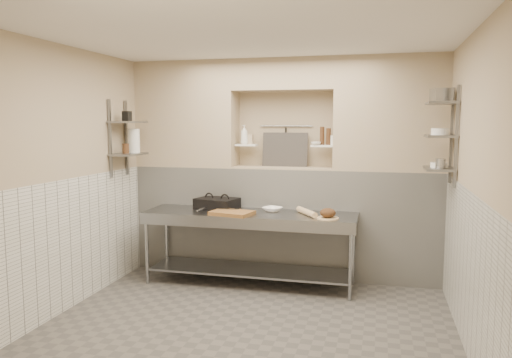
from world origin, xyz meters
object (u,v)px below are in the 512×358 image
(panini_press, at_px, (217,203))
(bottle_soap, at_px, (244,135))
(mixing_bowl, at_px, (272,209))
(bread_loaf, at_px, (328,213))
(cutting_board, at_px, (232,213))
(bowl_alcove, at_px, (316,143))
(prep_table, at_px, (249,233))
(jug_left, at_px, (134,141))
(rolling_pin, at_px, (307,212))

(panini_press, bearing_deg, bottle_soap, 68.96)
(mixing_bowl, xyz_separation_m, bread_loaf, (0.71, -0.30, 0.04))
(cutting_board, bearing_deg, bowl_alcove, 37.67)
(prep_table, height_order, mixing_bowl, mixing_bowl)
(mixing_bowl, bearing_deg, bottle_soap, 139.62)
(cutting_board, xyz_separation_m, jug_left, (-1.36, 0.18, 0.84))
(rolling_pin, xyz_separation_m, jug_left, (-2.23, -0.01, 0.83))
(cutting_board, distance_m, bread_loaf, 1.14)
(prep_table, distance_m, cutting_board, 0.37)
(bottle_soap, bearing_deg, prep_table, -68.84)
(jug_left, bearing_deg, panini_press, 9.01)
(cutting_board, relative_size, bread_loaf, 2.65)
(rolling_pin, xyz_separation_m, bowl_alcove, (0.04, 0.50, 0.80))
(cutting_board, height_order, jug_left, jug_left)
(panini_press, distance_m, rolling_pin, 1.18)
(rolling_pin, relative_size, bowl_alcove, 3.68)
(mixing_bowl, bearing_deg, panini_press, 177.92)
(cutting_board, xyz_separation_m, bread_loaf, (1.14, 0.02, 0.05))
(cutting_board, relative_size, mixing_bowl, 2.09)
(cutting_board, relative_size, bottle_soap, 1.92)
(bread_loaf, distance_m, bowl_alcove, 1.05)
(bottle_soap, bearing_deg, panini_press, -124.94)
(jug_left, bearing_deg, rolling_pin, 0.37)
(mixing_bowl, relative_size, jug_left, 0.76)
(prep_table, relative_size, rolling_pin, 5.59)
(panini_press, distance_m, jug_left, 1.33)
(bottle_soap, xyz_separation_m, jug_left, (-1.32, -0.54, -0.07))
(mixing_bowl, bearing_deg, rolling_pin, -15.87)
(prep_table, bearing_deg, rolling_pin, 1.89)
(bowl_alcove, xyz_separation_m, jug_left, (-2.27, -0.52, 0.03))
(panini_press, relative_size, bowl_alcove, 4.52)
(bread_loaf, relative_size, bottle_soap, 0.73)
(jug_left, bearing_deg, bread_loaf, -3.70)
(bread_loaf, bearing_deg, prep_table, 171.05)
(panini_press, xyz_separation_m, jug_left, (-1.06, -0.17, 0.80))
(panini_press, bearing_deg, prep_table, -6.56)
(bread_loaf, height_order, bottle_soap, bottle_soap)
(prep_table, xyz_separation_m, bowl_alcove, (0.74, 0.52, 1.09))
(panini_press, relative_size, mixing_bowl, 2.49)
(rolling_pin, relative_size, bottle_soap, 1.87)
(prep_table, height_order, cutting_board, cutting_board)
(mixing_bowl, relative_size, bottle_soap, 0.92)
(mixing_bowl, distance_m, rolling_pin, 0.46)
(prep_table, height_order, bottle_soap, bottle_soap)
(prep_table, distance_m, panini_press, 0.60)
(cutting_board, xyz_separation_m, bowl_alcove, (0.90, 0.70, 0.81))
(rolling_pin, distance_m, bottle_soap, 1.39)
(cutting_board, bearing_deg, bread_loaf, 1.08)
(panini_press, distance_m, bread_loaf, 1.48)
(bread_loaf, xyz_separation_m, bottle_soap, (-1.18, 0.70, 0.87))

